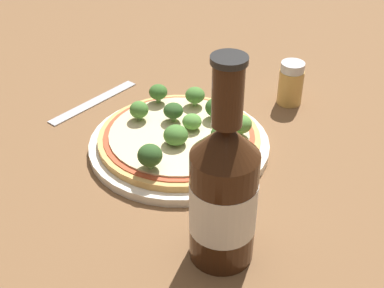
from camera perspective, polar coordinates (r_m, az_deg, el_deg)
The scene contains 16 objects.
ground_plane at distance 0.75m, azimuth -1.02°, elevation -0.21°, with size 3.00×3.00×0.00m, color brown.
plate at distance 0.75m, azimuth -1.62°, elevation 0.06°, with size 0.25×0.25×0.01m.
pizza at distance 0.74m, azimuth -1.64°, elevation 0.89°, with size 0.22×0.22×0.01m.
broccoli_floret_0 at distance 0.80m, azimuth -3.63°, elevation 5.54°, with size 0.03×0.03×0.03m.
broccoli_floret_1 at distance 0.75m, azimuth -2.01°, elevation 3.56°, with size 0.03×0.03×0.03m.
broccoli_floret_2 at distance 0.73m, azimuth 0.00°, elevation 2.40°, with size 0.03×0.03×0.02m.
broccoli_floret_3 at distance 0.70m, azimuth -1.75°, elevation 0.95°, with size 0.03×0.03×0.03m.
broccoli_floret_4 at distance 0.66m, azimuth -4.51°, elevation -1.22°, with size 0.03×0.03×0.03m.
broccoli_floret_5 at distance 0.72m, azimuth 5.29°, elevation 2.11°, with size 0.03×0.03×0.03m.
broccoli_floret_6 at distance 0.70m, azimuth 3.23°, elevation 1.00°, with size 0.03×0.03×0.03m.
broccoli_floret_7 at distance 0.79m, azimuth 0.33°, elevation 5.21°, with size 0.03×0.03×0.03m.
broccoli_floret_8 at distance 0.76m, azimuth -5.67°, elevation 3.65°, with size 0.03×0.03×0.03m.
broccoli_floret_9 at distance 0.76m, azimuth 2.52°, elevation 3.90°, with size 0.03×0.03×0.03m.
beer_bottle at distance 0.54m, azimuth 3.38°, elevation -5.17°, with size 0.07×0.07×0.24m.
pepper_shaker at distance 0.85m, azimuth 10.50°, elevation 6.38°, with size 0.04×0.04×0.07m.
fork at distance 0.86m, azimuth -10.45°, elevation 4.45°, with size 0.02×0.17×0.00m.
Camera 1 is at (0.41, -0.46, 0.43)m, focal length 50.00 mm.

